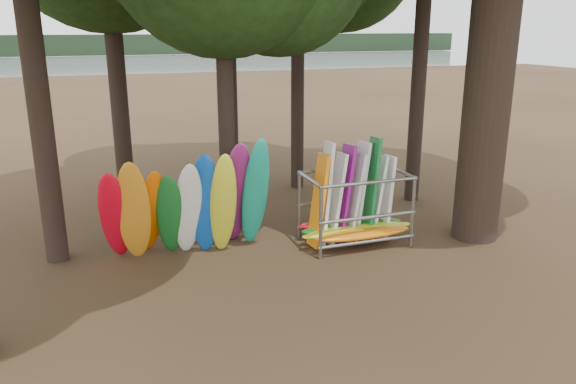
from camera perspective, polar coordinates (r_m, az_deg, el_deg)
name	(u,v)px	position (r m, az deg, el deg)	size (l,w,h in m)	color
ground	(299,265)	(13.68, 1.12, -7.42)	(120.00, 120.00, 0.00)	#47331E
lake	(125,74)	(72.05, -16.19, 11.42)	(160.00, 160.00, 0.00)	gray
far_shore	(107,45)	(121.83, -17.90, 14.04)	(160.00, 4.00, 4.00)	black
kayak_row	(189,206)	(13.81, -9.98, -1.46)	(4.18, 2.10, 3.19)	red
storage_rack	(354,210)	(14.85, 6.77, -1.82)	(3.14, 1.59, 2.81)	gray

